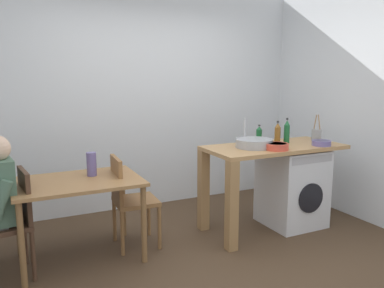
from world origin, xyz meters
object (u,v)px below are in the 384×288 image
object	(u,v)px
chair_person_seat	(13,218)
mixing_bowl	(277,146)
utensil_crock	(316,135)
colander	(321,143)
washing_machine	(292,187)
vase	(92,164)
bottle_clear_small	(287,132)
bottle_squat_brown	(278,133)
chair_opposite	(128,196)
dining_table	(78,191)
bottle_tall_green	(259,134)

from	to	relation	value
chair_person_seat	mixing_bowl	size ratio (longest dim) A/B	3.76
utensil_crock	colander	bearing A→B (deg)	-123.70
chair_person_seat	colander	distance (m)	3.07
washing_machine	colander	distance (m)	0.59
utensil_crock	vase	size ratio (longest dim) A/B	1.36
chair_person_seat	mixing_bowl	world-z (taller)	mixing_bowl
bottle_clear_small	bottle_squat_brown	bearing A→B (deg)	170.43
chair_opposite	bottle_clear_small	xyz separation A→B (m)	(1.77, -0.16, 0.54)
washing_machine	vase	distance (m)	2.20
chair_person_seat	bottle_squat_brown	size ratio (longest dim) A/B	3.60
dining_table	chair_opposite	size ratio (longest dim) A/B	1.22
vase	colander	bearing A→B (deg)	-11.81
chair_person_seat	washing_machine	world-z (taller)	chair_person_seat
bottle_squat_brown	mixing_bowl	bearing A→B (deg)	-128.76
dining_table	vase	xyz separation A→B (m)	(0.15, 0.10, 0.21)
bottle_clear_small	vase	bearing A→B (deg)	174.40
bottle_squat_brown	chair_opposite	bearing A→B (deg)	175.14
chair_person_seat	mixing_bowl	distance (m)	2.51
utensil_crock	vase	bearing A→B (deg)	175.04
dining_table	mixing_bowl	bearing A→B (deg)	-10.92
utensil_crock	chair_opposite	bearing A→B (deg)	175.50
mixing_bowl	vase	world-z (taller)	mixing_bowl
vase	mixing_bowl	bearing A→B (deg)	-14.92
chair_opposite	utensil_crock	world-z (taller)	utensil_crock
bottle_tall_green	vase	distance (m)	1.89
chair_person_seat	bottle_clear_small	world-z (taller)	bottle_clear_small
bottle_squat_brown	colander	world-z (taller)	bottle_squat_brown
chair_opposite	mixing_bowl	world-z (taller)	mixing_bowl
chair_person_seat	vase	size ratio (longest dim) A/B	4.09
colander	bottle_tall_green	bearing A→B (deg)	132.17
chair_person_seat	bottle_clear_small	xyz separation A→B (m)	(2.79, -0.01, 0.54)
dining_table	bottle_squat_brown	bearing A→B (deg)	-2.33
bottle_squat_brown	vase	distance (m)	2.00
chair_person_seat	chair_opposite	world-z (taller)	same
colander	vase	distance (m)	2.38
bottle_clear_small	colander	world-z (taller)	bottle_clear_small
bottle_clear_small	colander	xyz separation A→B (m)	(0.24, -0.28, -0.10)
chair_person_seat	washing_machine	xyz separation A→B (m)	(2.84, -0.08, -0.08)
dining_table	bottle_clear_small	distance (m)	2.28
chair_person_seat	utensil_crock	xyz separation A→B (m)	(3.21, -0.03, 0.48)
chair_opposite	vase	world-z (taller)	vase
dining_table	utensil_crock	size ratio (longest dim) A/B	3.67
dining_table	vase	bearing A→B (deg)	33.69
colander	vase	world-z (taller)	colander
bottle_squat_brown	mixing_bowl	xyz separation A→B (m)	(-0.23, -0.28, -0.08)
bottle_clear_small	mixing_bowl	world-z (taller)	bottle_clear_small
chair_person_seat	chair_opposite	bearing A→B (deg)	-88.80
bottle_clear_small	chair_person_seat	bearing A→B (deg)	179.71
washing_machine	colander	bearing A→B (deg)	-49.26
washing_machine	bottle_clear_small	xyz separation A→B (m)	(-0.05, 0.06, 0.62)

